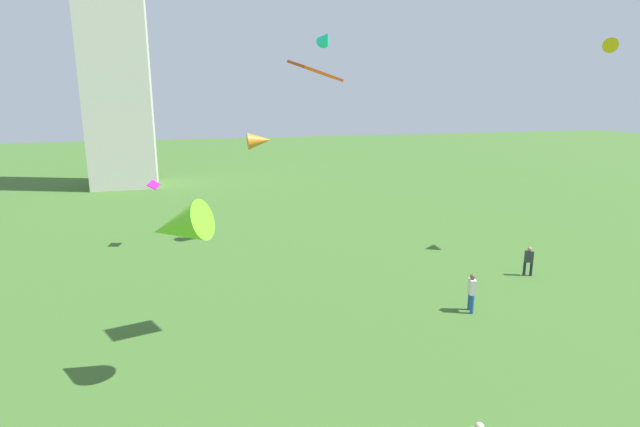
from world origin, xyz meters
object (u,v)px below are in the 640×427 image
object	(u,v)px
kite_flying_0	(315,71)
kite_flying_4	(154,185)
person_0	(472,290)
kite_flying_2	(178,226)
kite_flying_1	(609,45)
kite_flying_3	(259,141)
kite_flying_5	(325,38)
person_1	(529,260)

from	to	relation	value
kite_flying_0	kite_flying_4	xyz separation A→B (m)	(-6.20, 15.22, -6.23)
person_0	kite_flying_2	distance (m)	13.29
kite_flying_1	kite_flying_2	distance (m)	26.40
kite_flying_3	kite_flying_5	size ratio (longest dim) A/B	1.15
person_0	kite_flying_5	distance (m)	18.31
person_0	kite_flying_0	xyz separation A→B (m)	(-7.43, -0.55, 9.28)
kite_flying_3	kite_flying_4	distance (m)	7.24
person_0	kite_flying_5	xyz separation A→B (m)	(-2.64, 13.47, 12.12)
kite_flying_0	kite_flying_5	xyz separation A→B (m)	(4.79, 14.03, 2.84)
person_1	kite_flying_3	world-z (taller)	kite_flying_3
kite_flying_1	kite_flying_4	bearing A→B (deg)	17.71
kite_flying_0	kite_flying_4	world-z (taller)	kite_flying_0
person_0	kite_flying_0	distance (m)	11.90
kite_flying_4	kite_flying_0	bearing A→B (deg)	-135.31
person_0	kite_flying_5	size ratio (longest dim) A/B	1.25
person_1	kite_flying_2	distance (m)	19.25
kite_flying_0	kite_flying_1	bearing A→B (deg)	178.89
kite_flying_4	person_1	bearing A→B (deg)	-98.41
kite_flying_2	kite_flying_3	size ratio (longest dim) A/B	1.56
kite_flying_4	person_0	bearing A→B (deg)	-114.58
kite_flying_1	kite_flying_4	world-z (taller)	kite_flying_1
kite_flying_2	kite_flying_5	size ratio (longest dim) A/B	1.79
kite_flying_0	kite_flying_4	distance (m)	17.58
kite_flying_2	kite_flying_4	world-z (taller)	kite_flying_2
kite_flying_0	kite_flying_5	world-z (taller)	kite_flying_5
kite_flying_0	kite_flying_4	size ratio (longest dim) A/B	2.05
kite_flying_0	kite_flying_3	world-z (taller)	kite_flying_0
kite_flying_1	person_0	bearing A→B (deg)	62.64
kite_flying_0	kite_flying_5	distance (m)	15.09
person_0	kite_flying_3	bearing A→B (deg)	44.06
kite_flying_3	kite_flying_2	bearing A→B (deg)	164.23
person_1	kite_flying_1	distance (m)	13.31
person_1	kite_flying_1	world-z (taller)	kite_flying_1
kite_flying_3	kite_flying_4	size ratio (longest dim) A/B	1.76
kite_flying_0	kite_flying_1	world-z (taller)	kite_flying_1
kite_flying_0	kite_flying_3	size ratio (longest dim) A/B	1.17
kite_flying_3	person_1	bearing A→B (deg)	-127.36
kite_flying_1	kite_flying_4	size ratio (longest dim) A/B	1.63
kite_flying_1	kite_flying_5	bearing A→B (deg)	8.94
kite_flying_2	kite_flying_4	bearing A→B (deg)	-143.84
person_1	kite_flying_1	bearing A→B (deg)	-135.31
kite_flying_1	kite_flying_5	size ratio (longest dim) A/B	1.06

